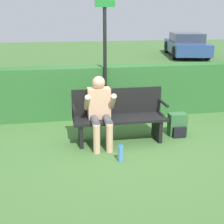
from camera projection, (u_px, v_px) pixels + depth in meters
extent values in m
plane|color=#426B33|center=(119.00, 141.00, 5.44)|extent=(40.00, 40.00, 0.00)
cube|color=#2D662D|center=(106.00, 91.00, 6.64)|extent=(12.00, 0.44, 1.08)
cube|color=black|center=(120.00, 119.00, 5.31)|extent=(1.59, 0.49, 0.05)
cube|color=black|center=(117.00, 101.00, 5.45)|extent=(1.59, 0.04, 0.46)
cube|color=black|center=(81.00, 133.00, 5.27)|extent=(0.06, 0.44, 0.39)
cube|color=black|center=(157.00, 128.00, 5.49)|extent=(0.06, 0.44, 0.39)
cylinder|color=black|center=(74.00, 107.00, 5.11)|extent=(0.05, 0.44, 0.05)
cylinder|color=black|center=(163.00, 103.00, 5.36)|extent=(0.05, 0.44, 0.05)
cube|color=#DBA884|center=(99.00, 103.00, 5.22)|extent=(0.37, 0.22, 0.51)
sphere|color=#DBA884|center=(99.00, 83.00, 5.11)|extent=(0.21, 0.21, 0.21)
cylinder|color=#4C4C51|center=(95.00, 121.00, 5.06)|extent=(0.13, 0.45, 0.13)
cylinder|color=#4C4C51|center=(107.00, 120.00, 5.09)|extent=(0.13, 0.45, 0.13)
cylinder|color=#DBA884|center=(97.00, 139.00, 4.92)|extent=(0.11, 0.11, 0.47)
cylinder|color=#DBA884|center=(109.00, 138.00, 4.95)|extent=(0.11, 0.11, 0.47)
cylinder|color=#DBA884|center=(87.00, 103.00, 5.05)|extent=(0.09, 0.32, 0.32)
cylinder|color=#DBA884|center=(113.00, 101.00, 5.12)|extent=(0.09, 0.32, 0.32)
cube|color=#336638|center=(177.00, 124.00, 5.66)|extent=(0.31, 0.20, 0.41)
cube|color=black|center=(180.00, 132.00, 5.57)|extent=(0.24, 0.07, 0.18)
cylinder|color=#4C8CCC|center=(121.00, 153.00, 4.67)|extent=(0.08, 0.08, 0.25)
cylinder|color=#2D66B2|center=(121.00, 145.00, 4.63)|extent=(0.04, 0.04, 0.02)
cylinder|color=black|center=(105.00, 59.00, 6.17)|extent=(0.07, 0.07, 2.52)
cube|color=#196626|center=(105.00, 1.00, 5.80)|extent=(0.38, 0.02, 0.23)
cube|color=#2D4784|center=(186.00, 47.00, 16.05)|extent=(2.49, 4.49, 0.55)
cube|color=#333D4C|center=(187.00, 37.00, 15.90)|extent=(1.85, 2.29, 0.43)
cylinder|color=black|center=(167.00, 47.00, 17.37)|extent=(0.30, 0.65, 0.63)
cylinder|color=black|center=(195.00, 47.00, 17.33)|extent=(0.30, 0.65, 0.63)
cylinder|color=black|center=(174.00, 53.00, 14.86)|extent=(0.30, 0.65, 0.63)
cylinder|color=black|center=(208.00, 53.00, 14.82)|extent=(0.30, 0.65, 0.63)
sphere|color=silver|center=(119.00, 158.00, 4.73)|extent=(0.06, 0.06, 0.06)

